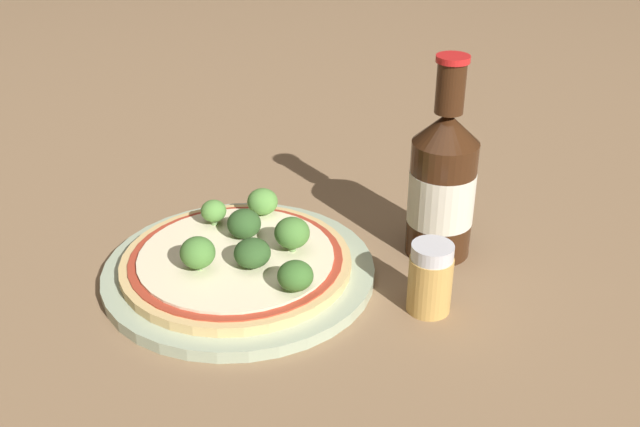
{
  "coord_description": "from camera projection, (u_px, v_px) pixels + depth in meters",
  "views": [
    {
      "loc": [
        -0.24,
        -0.57,
        0.41
      ],
      "look_at": [
        0.09,
        -0.03,
        0.06
      ],
      "focal_mm": 42.0,
      "sensor_mm": 36.0,
      "label": 1
    }
  ],
  "objects": [
    {
      "name": "pizza",
      "position": [
        237.0,
        261.0,
        0.73
      ],
      "size": [
        0.23,
        0.23,
        0.01
      ],
      "color": "tan",
      "rests_on": "plate"
    },
    {
      "name": "pepper_shaker",
      "position": [
        430.0,
        278.0,
        0.68
      ],
      "size": [
        0.04,
        0.04,
        0.07
      ],
      "color": "tan",
      "rests_on": "ground_plane"
    },
    {
      "name": "broccoli_floret_6",
      "position": [
        292.0,
        233.0,
        0.73
      ],
      "size": [
        0.03,
        0.03,
        0.04
      ],
      "color": "#6B8E51",
      "rests_on": "pizza"
    },
    {
      "name": "broccoli_floret_5",
      "position": [
        198.0,
        253.0,
        0.7
      ],
      "size": [
        0.03,
        0.03,
        0.03
      ],
      "color": "#6B8E51",
      "rests_on": "pizza"
    },
    {
      "name": "broccoli_floret_3",
      "position": [
        263.0,
        202.0,
        0.8
      ],
      "size": [
        0.03,
        0.03,
        0.03
      ],
      "color": "#6B8E51",
      "rests_on": "pizza"
    },
    {
      "name": "broccoli_floret_2",
      "position": [
        214.0,
        211.0,
        0.78
      ],
      "size": [
        0.03,
        0.03,
        0.03
      ],
      "color": "#6B8E51",
      "rests_on": "pizza"
    },
    {
      "name": "plate",
      "position": [
        240.0,
        272.0,
        0.74
      ],
      "size": [
        0.27,
        0.27,
        0.01
      ],
      "color": "#A3B293",
      "rests_on": "ground_plane"
    },
    {
      "name": "beer_bottle",
      "position": [
        442.0,
        184.0,
        0.75
      ],
      "size": [
        0.07,
        0.07,
        0.21
      ],
      "color": "#381E0F",
      "rests_on": "ground_plane"
    },
    {
      "name": "ground_plane",
      "position": [
        229.0,
        280.0,
        0.74
      ],
      "size": [
        3.0,
        3.0,
        0.0
      ],
      "primitive_type": "plane",
      "color": "#846647"
    },
    {
      "name": "broccoli_floret_0",
      "position": [
        252.0,
        253.0,
        0.7
      ],
      "size": [
        0.04,
        0.04,
        0.03
      ],
      "color": "#6B8E51",
      "rests_on": "pizza"
    },
    {
      "name": "broccoli_floret_1",
      "position": [
        244.0,
        224.0,
        0.75
      ],
      "size": [
        0.03,
        0.03,
        0.03
      ],
      "color": "#6B8E51",
      "rests_on": "pizza"
    },
    {
      "name": "broccoli_floret_4",
      "position": [
        295.0,
        276.0,
        0.67
      ],
      "size": [
        0.03,
        0.03,
        0.03
      ],
      "color": "#6B8E51",
      "rests_on": "pizza"
    }
  ]
}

